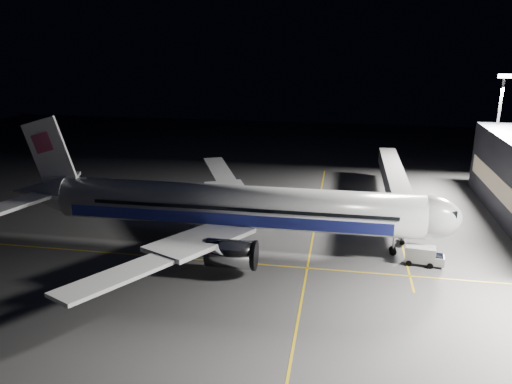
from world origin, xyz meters
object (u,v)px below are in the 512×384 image
at_px(baggage_tug, 260,208).
at_px(safety_cone_b, 261,224).
at_px(airliner, 229,207).
at_px(service_truck, 424,255).
at_px(floodlight_mast_north, 498,122).
at_px(safety_cone_a, 231,217).
at_px(jet_bridge, 395,182).
at_px(safety_cone_c, 234,229).

relative_size(baggage_tug, safety_cone_b, 4.36).
height_order(airliner, service_truck, airliner).
height_order(floodlight_mast_north, safety_cone_a, floodlight_mast_north).
height_order(airliner, floodlight_mast_north, floodlight_mast_north).
bearing_deg(baggage_tug, safety_cone_b, -78.47).
bearing_deg(airliner, jet_bridge, 38.04).
distance_m(jet_bridge, baggage_tug, 21.96).
relative_size(service_truck, safety_cone_a, 7.64).
xyz_separation_m(service_truck, safety_cone_a, (-26.75, 11.63, -0.94)).
xyz_separation_m(floodlight_mast_north, safety_cone_a, (-42.84, -22.88, -12.06)).
xyz_separation_m(airliner, service_truck, (24.99, -2.53, -3.91)).
bearing_deg(safety_cone_b, safety_cone_c, -143.11).
height_order(floodlight_mast_north, safety_cone_b, floodlight_mast_north).
distance_m(service_truck, baggage_tug, 27.20).
height_order(airliner, safety_cone_b, airliner).
relative_size(jet_bridge, floodlight_mast_north, 1.66).
xyz_separation_m(jet_bridge, safety_cone_a, (-24.84, -8.95, -4.27)).
xyz_separation_m(jet_bridge, floodlight_mast_north, (18.00, 13.93, 7.79)).
bearing_deg(airliner, baggage_tug, 79.87).
height_order(service_truck, baggage_tug, service_truck).
relative_size(safety_cone_a, safety_cone_c, 0.99).
bearing_deg(safety_cone_a, jet_bridge, 19.82).
bearing_deg(airliner, safety_cone_a, 100.95).
bearing_deg(baggage_tug, safety_cone_c, -106.42).
bearing_deg(service_truck, baggage_tug, 154.12).
bearing_deg(floodlight_mast_north, baggage_tug, -153.17).
bearing_deg(service_truck, safety_cone_c, 172.73).
bearing_deg(airliner, service_truck, -5.78).
bearing_deg(baggage_tug, airliner, -99.93).
xyz_separation_m(safety_cone_b, safety_cone_c, (-3.61, -2.71, 0.01)).
height_order(baggage_tug, safety_cone_c, baggage_tug).
distance_m(airliner, baggage_tug, 13.23).
xyz_separation_m(airliner, safety_cone_a, (-1.76, 9.10, -4.85)).
height_order(airliner, safety_cone_c, airliner).
bearing_deg(jet_bridge, safety_cone_c, -148.96).
relative_size(jet_bridge, safety_cone_a, 55.03).
bearing_deg(safety_cone_b, airliner, -116.38).
distance_m(floodlight_mast_north, safety_cone_b, 47.00).
xyz_separation_m(jet_bridge, safety_cone_b, (-19.75, -11.35, -4.27)).
height_order(safety_cone_b, safety_cone_c, safety_cone_c).
bearing_deg(safety_cone_c, floodlight_mast_north, 34.09).
height_order(jet_bridge, safety_cone_c, jet_bridge).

